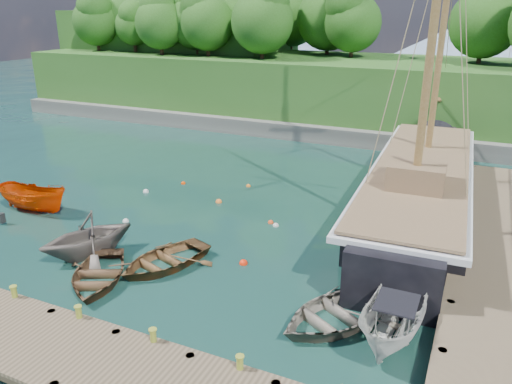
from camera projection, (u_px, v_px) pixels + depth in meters
ground at (188, 271)px, 20.81m from camera, size 160.00×160.00×0.00m
dock_near at (125, 374)px, 14.34m from camera, size 20.00×3.20×1.10m
dock_east at (493, 245)px, 22.10m from camera, size 3.20×24.00×1.10m
bollard_0 at (18, 311)px, 18.04m from camera, size 0.26×0.26×0.45m
bollard_1 at (82, 333)px, 16.86m from camera, size 0.26×0.26×0.45m
bollard_2 at (155, 357)px, 15.68m from camera, size 0.26×0.26×0.45m
rowboat_0 at (98, 281)px, 20.02m from camera, size 4.53×5.05×0.86m
rowboat_1 at (90, 255)px, 22.13m from camera, size 4.97×5.22×2.15m
rowboat_2 at (165, 266)px, 21.19m from camera, size 4.23×4.98×0.87m
rowboat_3 at (335, 322)px, 17.42m from camera, size 5.20×5.65×0.96m
motorboat_orange at (36, 211)px, 26.94m from camera, size 4.38×1.83×1.66m
cabin_boat_white at (393, 339)px, 16.52m from camera, size 2.10×4.85×1.83m
schooner at (419, 193)px, 26.41m from camera, size 5.79×27.39×20.05m
mooring_buoy_0 at (126, 222)px, 25.56m from camera, size 0.33×0.33×0.33m
mooring_buoy_1 at (219, 202)px, 28.11m from camera, size 0.36×0.36×0.36m
mooring_buoy_2 at (271, 223)px, 25.41m from camera, size 0.29×0.29×0.29m
mooring_buoy_3 at (276, 226)px, 25.06m from camera, size 0.30×0.30×0.30m
mooring_buoy_4 at (183, 184)px, 31.06m from camera, size 0.28×0.28×0.28m
mooring_buoy_5 at (248, 186)px, 30.60m from camera, size 0.28×0.28×0.28m
mooring_buoy_6 at (146, 192)px, 29.65m from camera, size 0.36×0.36×0.36m
mooring_buoy_7 at (243, 264)px, 21.37m from camera, size 0.37×0.37×0.37m
headland at (242, 57)px, 50.64m from camera, size 51.00×19.31×12.90m
distant_ridge at (452, 48)px, 77.19m from camera, size 117.00×40.00×10.00m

